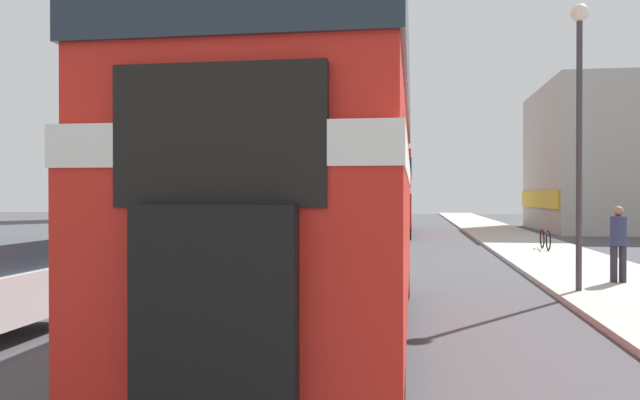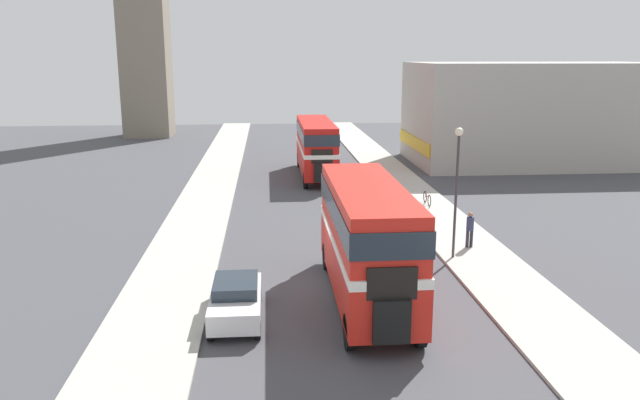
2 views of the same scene
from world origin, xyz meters
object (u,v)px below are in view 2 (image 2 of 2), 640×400
object	(u,v)px
double_decker_bus	(367,233)
bicycle_on_pavement	(427,199)
pedestrian_walking	(470,228)
street_lamp	(457,174)
bus_distant	(316,144)
car_parked_near	(236,299)

from	to	relation	value
double_decker_bus	bicycle_on_pavement	distance (m)	15.95
pedestrian_walking	street_lamp	xyz separation A→B (m)	(-1.19, -1.39, 2.87)
bus_distant	bicycle_on_pavement	bearing A→B (deg)	-59.40
car_parked_near	pedestrian_walking	bearing A→B (deg)	33.83
bicycle_on_pavement	street_lamp	size ratio (longest dim) A/B	0.30
bus_distant	car_parked_near	xyz separation A→B (m)	(-4.83, -25.99, -1.77)
pedestrian_walking	bicycle_on_pavement	world-z (taller)	pedestrian_walking
pedestrian_walking	car_parked_near	bearing A→B (deg)	-146.17
street_lamp	car_parked_near	bearing A→B (deg)	-148.72
car_parked_near	bicycle_on_pavement	bearing A→B (deg)	55.59
bus_distant	car_parked_near	world-z (taller)	bus_distant
pedestrian_walking	bicycle_on_pavement	bearing A→B (deg)	88.80
double_decker_bus	pedestrian_walking	bearing A→B (deg)	45.09
double_decker_bus	pedestrian_walking	xyz separation A→B (m)	(5.89, 5.91, -1.57)
bus_distant	bicycle_on_pavement	size ratio (longest dim) A/B	6.09
car_parked_near	street_lamp	world-z (taller)	street_lamp
double_decker_bus	pedestrian_walking	size ratio (longest dim) A/B	5.70
double_decker_bus	car_parked_near	bearing A→B (deg)	-165.45
car_parked_near	bus_distant	bearing A→B (deg)	79.47
bus_distant	bicycle_on_pavement	xyz separation A→B (m)	(6.01, -10.17, -2.03)
bus_distant	pedestrian_walking	xyz separation A→B (m)	(5.83, -18.85, -1.43)
car_parked_near	bicycle_on_pavement	world-z (taller)	car_parked_near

